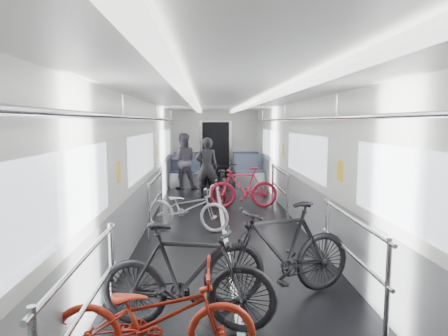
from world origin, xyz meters
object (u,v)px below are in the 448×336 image
object	(u,v)px
bike_left_mid	(187,277)
bike_left_far	(187,208)
bike_aisle	(223,180)
bike_right_far	(243,188)
bike_left_near	(155,317)
person_standing	(207,168)
person_seated	(183,161)
bike_right_near	(281,251)

from	to	relation	value
bike_left_mid	bike_left_far	world-z (taller)	bike_left_mid
bike_aisle	bike_right_far	bearing A→B (deg)	-70.71
bike_left_near	person_standing	size ratio (longest dim) A/B	1.02
bike_left_mid	person_seated	distance (m)	8.27
person_standing	person_seated	size ratio (longest dim) A/B	0.96
person_seated	bike_left_mid	bearing A→B (deg)	90.36
bike_left_far	bike_right_near	world-z (taller)	bike_right_near
bike_aisle	person_seated	xyz separation A→B (m)	(-1.15, 1.57, 0.35)
bike_left_near	bike_right_near	size ratio (longest dim) A/B	0.89
bike_left_near	bike_aisle	bearing A→B (deg)	-5.92
bike_left_far	bike_right_near	xyz separation A→B (m)	(1.20, -2.95, 0.13)
bike_aisle	bike_left_far	bearing A→B (deg)	-104.94
bike_right_far	person_standing	size ratio (longest dim) A/B	0.99
bike_left_mid	bike_left_far	distance (m)	3.59
bike_left_mid	person_seated	bearing A→B (deg)	14.16
bike_left_far	person_seated	size ratio (longest dim) A/B	0.96
bike_left_far	bike_aisle	xyz separation A→B (m)	(0.81, 3.09, 0.07)
person_standing	person_seated	distance (m)	1.64
bike_left_near	bike_left_far	distance (m)	4.19
bike_left_mid	bike_left_far	xyz separation A→B (m)	(-0.18, 3.59, -0.10)
person_seated	bike_right_near	bearing A→B (deg)	98.22
bike_right_near	bike_left_near	bearing A→B (deg)	-64.40
bike_right_far	person_standing	xyz separation A→B (m)	(-0.85, 1.28, 0.33)
bike_left_mid	bike_left_far	size ratio (longest dim) A/B	1.08
person_standing	bike_left_mid	bearing A→B (deg)	86.33
bike_left_far	person_standing	size ratio (longest dim) A/B	1.00
bike_left_mid	bike_right_near	size ratio (longest dim) A/B	0.95
bike_left_mid	person_standing	xyz separation A→B (m)	(0.20, 6.78, 0.28)
bike_right_near	bike_right_far	world-z (taller)	bike_right_near
bike_right_near	person_seated	world-z (taller)	person_seated
person_standing	person_seated	bearing A→B (deg)	-66.04
bike_right_far	bike_aisle	size ratio (longest dim) A/B	0.86
bike_left_far	bike_right_far	distance (m)	2.27
bike_right_far	person_seated	bearing A→B (deg)	-149.88
bike_left_near	person_seated	bearing A→B (deg)	2.70
bike_left_near	person_seated	size ratio (longest dim) A/B	0.98
bike_right_near	person_standing	distance (m)	6.20
bike_right_near	bike_aisle	bearing A→B (deg)	164.66
bike_right_near	bike_right_far	xyz separation A→B (m)	(0.03, 4.86, -0.07)
bike_left_far	bike_right_near	bearing A→B (deg)	-140.88
bike_left_near	bike_aisle	size ratio (longest dim) A/B	0.88
bike_right_near	bike_left_far	bearing A→B (deg)	-176.88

